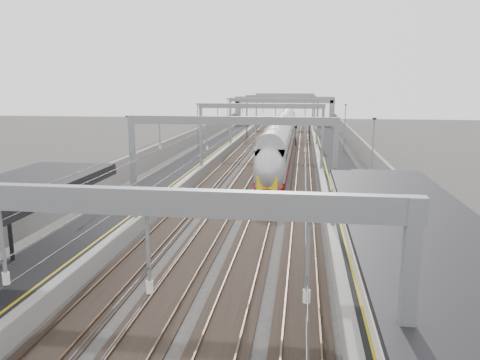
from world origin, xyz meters
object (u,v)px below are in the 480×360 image
(signal_green, at_px, (247,127))
(train, at_px, (281,143))
(overbridge, at_px, (284,104))
(bench, at_px, (428,339))

(signal_green, bearing_deg, train, -70.35)
(overbridge, xyz_separation_m, signal_green, (-5.20, -26.74, -2.89))
(bench, distance_m, signal_green, 66.53)
(overbridge, height_order, train, overbridge)
(bench, relative_size, signal_green, 0.49)
(bench, bearing_deg, overbridge, 95.28)
(overbridge, distance_m, bench, 92.31)
(overbridge, height_order, signal_green, overbridge)
(overbridge, xyz_separation_m, train, (1.50, -45.50, -3.21))
(overbridge, bearing_deg, signal_green, -101.01)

